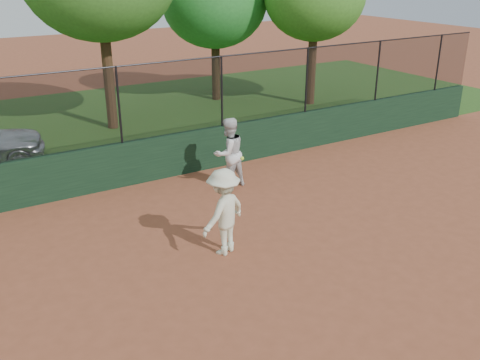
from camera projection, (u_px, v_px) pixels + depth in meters
ground at (265, 287)px, 9.90m from camera, size 80.00×80.00×0.00m
back_wall at (142, 161)px, 14.42m from camera, size 26.00×0.20×1.20m
grass_strip at (82, 128)px, 19.40m from camera, size 36.00×12.00×0.01m
player_second at (229, 153)px, 13.98m from camera, size 1.02×0.85×1.89m
player_main at (224, 212)px, 10.75m from camera, size 1.35×1.09×2.14m
fence_assembly at (137, 102)px, 13.79m from camera, size 26.00×0.06×2.00m
tree_3 at (215, 1)px, 21.87m from camera, size 4.45×4.05×6.04m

